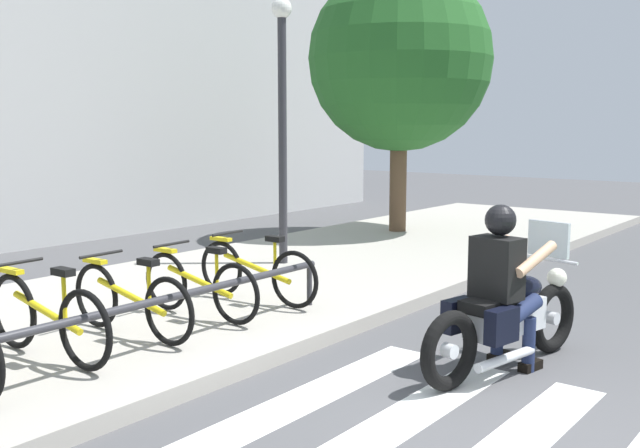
# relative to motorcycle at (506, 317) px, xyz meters

# --- Properties ---
(ground_plane) EXTENTS (48.00, 48.00, 0.00)m
(ground_plane) POSITION_rel_motorcycle_xyz_m (-1.20, -0.67, -0.46)
(ground_plane) COLOR #4C4C4F
(sidewalk) EXTENTS (24.00, 4.40, 0.15)m
(sidewalk) POSITION_rel_motorcycle_xyz_m (-1.20, 3.80, -0.39)
(sidewalk) COLOR #A8A399
(sidewalk) RESTS_ON ground
(crosswalk_stripe_3) EXTENTS (2.80, 0.40, 0.01)m
(crosswalk_stripe_3) POSITION_rel_motorcycle_xyz_m (-1.45, 0.13, -0.46)
(crosswalk_stripe_3) COLOR white
(crosswalk_stripe_3) RESTS_ON ground
(crosswalk_stripe_4) EXTENTS (2.80, 0.40, 0.01)m
(crosswalk_stripe_4) POSITION_rel_motorcycle_xyz_m (-1.45, 0.93, -0.46)
(crosswalk_stripe_4) COLOR white
(crosswalk_stripe_4) RESTS_ON ground
(motorcycle) EXTENTS (2.12, 0.80, 1.24)m
(motorcycle) POSITION_rel_motorcycle_xyz_m (0.00, 0.00, 0.00)
(motorcycle) COLOR black
(motorcycle) RESTS_ON ground
(rider) EXTENTS (0.70, 0.62, 1.44)m
(rider) POSITION_rel_motorcycle_xyz_m (-0.08, 0.02, 0.37)
(rider) COLOR black
(rider) RESTS_ON ground
(bicycle_2) EXTENTS (0.48, 1.67, 0.80)m
(bicycle_2) POSITION_rel_motorcycle_xyz_m (-2.52, 2.94, 0.05)
(bicycle_2) COLOR black
(bicycle_2) RESTS_ON sidewalk
(bicycle_3) EXTENTS (0.48, 1.65, 0.76)m
(bicycle_3) POSITION_rel_motorcycle_xyz_m (-1.67, 2.94, 0.03)
(bicycle_3) COLOR black
(bicycle_3) RESTS_ON sidewalk
(bicycle_4) EXTENTS (0.48, 1.61, 0.75)m
(bicycle_4) POSITION_rel_motorcycle_xyz_m (-0.83, 2.94, 0.03)
(bicycle_4) COLOR black
(bicycle_4) RESTS_ON sidewalk
(bicycle_5) EXTENTS (0.48, 1.69, 0.76)m
(bicycle_5) POSITION_rel_motorcycle_xyz_m (0.02, 2.94, 0.03)
(bicycle_5) COLOR black
(bicycle_5) RESTS_ON sidewalk
(bike_rack) EXTENTS (4.84, 0.07, 0.49)m
(bike_rack) POSITION_rel_motorcycle_xyz_m (-2.10, 2.38, 0.11)
(bike_rack) COLOR #333338
(bike_rack) RESTS_ON sidewalk
(street_lamp) EXTENTS (0.28, 0.28, 3.82)m
(street_lamp) POSITION_rel_motorcycle_xyz_m (1.95, 4.20, 1.89)
(street_lamp) COLOR #2D2D33
(street_lamp) RESTS_ON ground
(tree_near_rack) EXTENTS (3.33, 3.33, 4.95)m
(tree_near_rack) POSITION_rel_motorcycle_xyz_m (5.66, 4.60, 2.81)
(tree_near_rack) COLOR brown
(tree_near_rack) RESTS_ON ground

